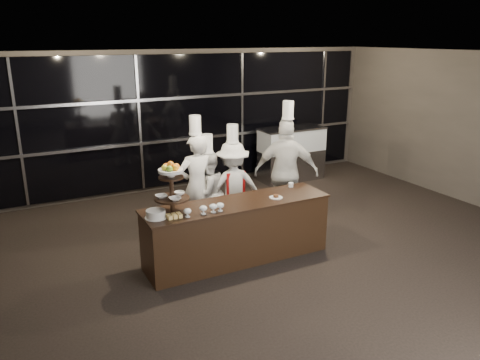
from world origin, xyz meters
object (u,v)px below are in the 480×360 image
display_stand (171,184)px  chef_a (197,184)px  layer_cake (156,214)px  chef_b (208,192)px  chef_c (233,186)px  buffet_counter (237,231)px  chef_d (286,172)px  display_case (291,151)px

display_stand → chef_a: (0.82, 1.12, -0.44)m
display_stand → layer_cake: size_ratio=2.48×
display_stand → chef_b: 1.68m
chef_b → chef_c: bearing=-14.9°
chef_a → display_stand: bearing=-126.1°
layer_cake → chef_c: bearing=33.0°
buffet_counter → chef_c: bearing=66.8°
layer_cake → chef_d: bearing=19.0°
display_case → chef_a: (-3.20, -2.00, 0.21)m
display_stand → chef_a: bearing=53.9°
buffet_counter → chef_a: bearing=99.1°
display_stand → display_case: 5.13m
chef_c → layer_cake: bearing=-147.0°
layer_cake → chef_b: bearing=43.4°
layer_cake → chef_a: bearing=47.6°
display_stand → display_case: bearing=37.9°
display_stand → chef_c: 1.88m
layer_cake → display_case: (4.27, 3.18, -0.29)m
display_case → layer_cake: bearing=-143.4°
chef_c → chef_d: bearing=-11.5°
display_case → chef_c: (-2.57, -2.07, 0.11)m
buffet_counter → chef_d: (1.41, 0.87, 0.51)m
chef_a → buffet_counter: bearing=-80.9°
buffet_counter → chef_b: 1.20m
display_stand → chef_d: (2.41, 0.87, -0.37)m
display_case → display_stand: bearing=-142.1°
chef_c → chef_d: 0.99m
layer_cake → chef_c: 2.04m
buffet_counter → chef_c: size_ratio=1.52×
layer_cake → chef_a: 1.59m
layer_cake → chef_b: (1.29, 1.22, -0.25)m
buffet_counter → display_stand: bearing=-180.0°
layer_cake → chef_c: chef_c is taller
buffet_counter → chef_b: size_ratio=1.65×
chef_a → chef_d: chef_d is taller
chef_a → chef_c: size_ratio=1.10×
chef_d → display_case: bearing=54.5°
chef_c → buffet_counter: bearing=-113.2°
chef_a → chef_b: (0.22, 0.05, -0.17)m
chef_b → chef_d: 1.42m
chef_a → chef_c: chef_a is taller
chef_b → chef_a: bearing=-168.1°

